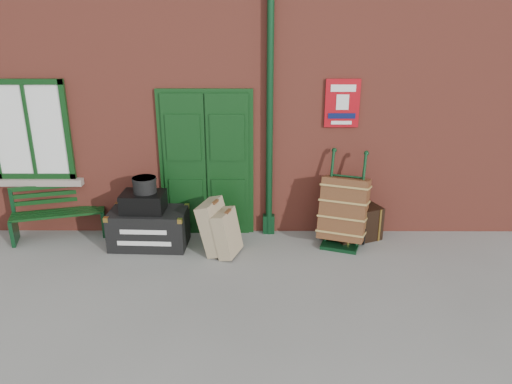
{
  "coord_description": "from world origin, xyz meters",
  "views": [
    {
      "loc": [
        0.49,
        -5.74,
        3.37
      ],
      "look_at": [
        0.45,
        0.6,
        1.0
      ],
      "focal_mm": 35.0,
      "sensor_mm": 36.0,
      "label": 1
    }
  ],
  "objects_px": {
    "bench": "(58,211)",
    "dark_trunk": "(355,223)",
    "houdini_trunk": "(149,228)",
    "porter_trolley": "(344,210)"
  },
  "relations": [
    {
      "from": "bench",
      "to": "dark_trunk",
      "type": "bearing_deg",
      "value": -16.34
    },
    {
      "from": "dark_trunk",
      "to": "houdini_trunk",
      "type": "bearing_deg",
      "value": 160.4
    },
    {
      "from": "houdini_trunk",
      "to": "dark_trunk",
      "type": "xyz_separation_m",
      "value": [
        3.11,
        0.26,
        -0.02
      ]
    },
    {
      "from": "bench",
      "to": "houdini_trunk",
      "type": "height_order",
      "value": "bench"
    },
    {
      "from": "porter_trolley",
      "to": "dark_trunk",
      "type": "distance_m",
      "value": 0.38
    },
    {
      "from": "bench",
      "to": "dark_trunk",
      "type": "height_order",
      "value": "bench"
    },
    {
      "from": "bench",
      "to": "porter_trolley",
      "type": "height_order",
      "value": "porter_trolley"
    },
    {
      "from": "bench",
      "to": "houdini_trunk",
      "type": "relative_size",
      "value": 1.27
    },
    {
      "from": "porter_trolley",
      "to": "dark_trunk",
      "type": "height_order",
      "value": "porter_trolley"
    },
    {
      "from": "bench",
      "to": "porter_trolley",
      "type": "relative_size",
      "value": 1.03
    }
  ]
}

